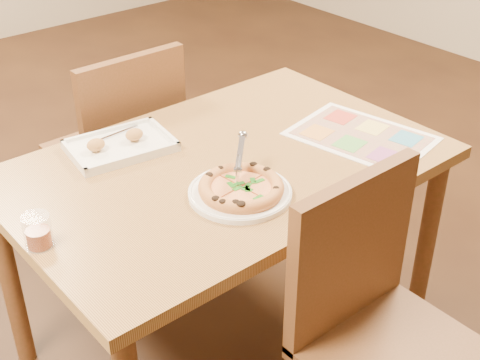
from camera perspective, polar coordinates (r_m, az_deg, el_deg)
dining_table at (r=2.05m, az=-1.27°, el=-0.45°), size 1.30×0.85×0.72m
chair_near at (r=1.76m, az=11.37°, el=-10.35°), size 0.42×0.42×0.47m
chair_far at (r=2.52m, az=-9.89°, el=3.80°), size 0.42×0.42×0.47m
plate at (r=1.84m, az=-0.00°, el=-1.12°), size 0.29×0.29×0.02m
pizza at (r=1.83m, az=0.10°, el=-0.66°), size 0.24×0.24×0.04m
pizza_cutter at (r=1.85m, az=-0.03°, el=1.87°), size 0.13×0.12×0.09m
appetizer_tray at (r=2.10m, az=-10.21°, el=2.87°), size 0.34×0.26×0.06m
glass_tumbler at (r=1.71m, az=-16.86°, el=-4.35°), size 0.07×0.07×0.09m
menu at (r=2.18m, az=10.31°, el=3.72°), size 0.38×0.48×0.00m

